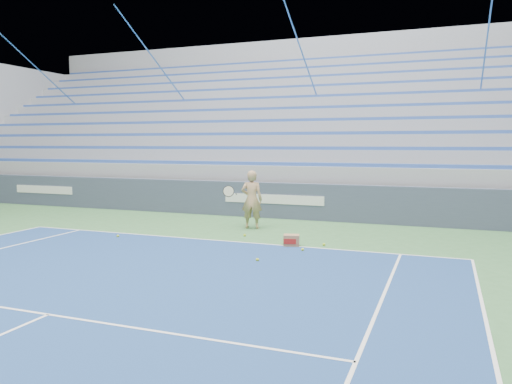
% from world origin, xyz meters
% --- Properties ---
extents(sponsor_barrier, '(30.00, 0.32, 1.10)m').
position_xyz_m(sponsor_barrier, '(0.00, 15.88, 0.55)').
color(sponsor_barrier, '#3B445B').
rests_on(sponsor_barrier, ground).
extents(bleachers, '(31.00, 9.15, 7.30)m').
position_xyz_m(bleachers, '(0.00, 21.60, 2.36)').
color(bleachers, '#9799A0').
rests_on(bleachers, ground).
extents(tennis_player, '(0.92, 0.85, 1.58)m').
position_xyz_m(tennis_player, '(0.04, 13.80, 0.79)').
color(tennis_player, tan).
rests_on(tennis_player, ground).
extents(ball_box, '(0.41, 0.35, 0.26)m').
position_xyz_m(ball_box, '(1.74, 11.93, 0.13)').
color(ball_box, '#9A704A').
rests_on(ball_box, ground).
extents(tennis_ball_0, '(0.07, 0.07, 0.07)m').
position_xyz_m(tennis_ball_0, '(2.12, 11.51, 0.03)').
color(tennis_ball_0, '#BCCF2A').
rests_on(tennis_ball_0, ground).
extents(tennis_ball_1, '(0.07, 0.07, 0.07)m').
position_xyz_m(tennis_ball_1, '(-2.57, 11.42, 0.03)').
color(tennis_ball_1, '#BCCF2A').
rests_on(tennis_ball_1, ground).
extents(tennis_ball_2, '(0.07, 0.07, 0.07)m').
position_xyz_m(tennis_ball_2, '(1.54, 10.29, 0.03)').
color(tennis_ball_2, '#BCCF2A').
rests_on(tennis_ball_2, ground).
extents(tennis_ball_3, '(0.07, 0.07, 0.07)m').
position_xyz_m(tennis_ball_3, '(2.42, 12.21, 0.03)').
color(tennis_ball_3, '#BCCF2A').
rests_on(tennis_ball_3, ground).
extents(tennis_ball_4, '(0.07, 0.07, 0.07)m').
position_xyz_m(tennis_ball_4, '(0.31, 12.65, 0.03)').
color(tennis_ball_4, '#BCCF2A').
rests_on(tennis_ball_4, ground).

